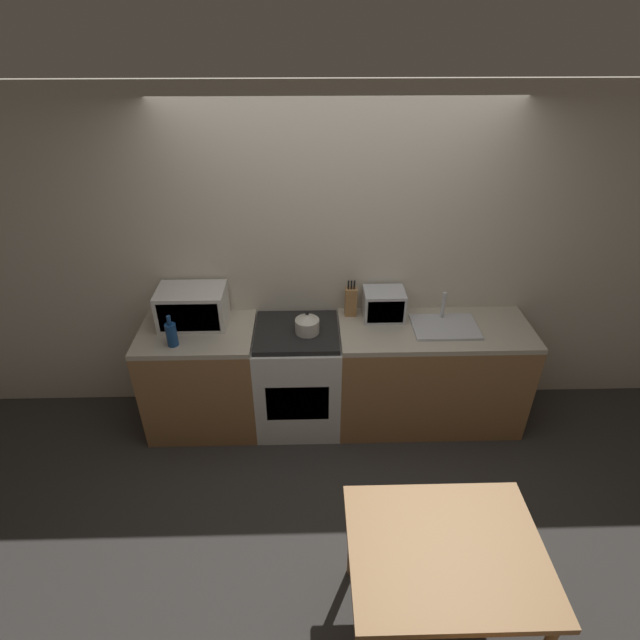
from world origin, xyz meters
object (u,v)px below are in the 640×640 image
Objects in this scene: stove_range at (298,377)px; microwave at (193,307)px; toaster_oven at (384,305)px; dining_table at (445,559)px; bottle at (171,334)px; kettle at (307,323)px.

microwave reaches higher than stove_range.
toaster_oven reaches higher than dining_table.
microwave is at bearing 171.22° from stove_range.
bottle is 2.29m from dining_table.
dining_table is (0.08, -1.88, -0.38)m from toaster_oven.
toaster_oven is at bearing 13.77° from stove_range.
dining_table is (1.65, -1.54, -0.36)m from bottle.
stove_range is 0.93× the size of dining_table.
dining_table is at bearing -87.58° from toaster_oven.
bottle is 1.61m from toaster_oven.
stove_range is at bearing 161.63° from kettle.
microwave reaches higher than kettle.
toaster_oven is at bearing 12.11° from bottle.
stove_range is at bearing 10.84° from bottle.
microwave is at bearing -178.26° from toaster_oven.
kettle is 0.19× the size of dining_table.
bottle is 0.78× the size of toaster_oven.
toaster_oven is (0.60, 0.19, 0.04)m from kettle.
microwave is 0.52× the size of dining_table.
kettle is at bearing 8.39° from bottle.
stove_range is 0.54m from kettle.
kettle is 0.76× the size of bottle.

